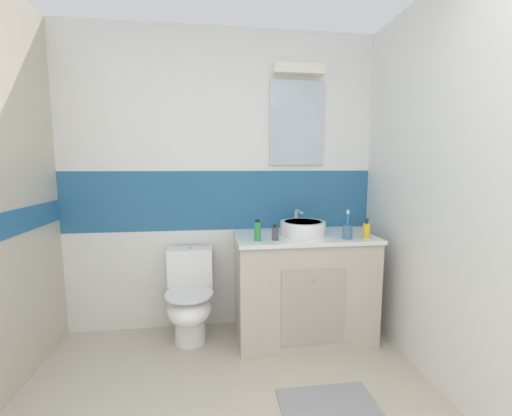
# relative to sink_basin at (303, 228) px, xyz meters

# --- Properties ---
(wall_back_tiled) EXTENTS (3.20, 0.20, 2.50)m
(wall_back_tiled) POSITION_rel_sink_basin_xyz_m (-0.61, 0.35, 0.35)
(wall_back_tiled) COLOR white
(wall_back_tiled) RESTS_ON ground_plane
(wall_right_plain) EXTENTS (0.10, 3.48, 2.50)m
(wall_right_plain) POSITION_rel_sink_basin_xyz_m (0.73, -0.90, 0.34)
(wall_right_plain) COLOR white
(wall_right_plain) RESTS_ON ground_plane
(vanity_cabinet) EXTENTS (1.09, 0.61, 0.85)m
(vanity_cabinet) POSITION_rel_sink_basin_xyz_m (0.01, 0.01, -0.48)
(vanity_cabinet) COLOR beige
(vanity_cabinet) RESTS_ON ground_plane
(sink_basin) EXTENTS (0.36, 0.40, 0.18)m
(sink_basin) POSITION_rel_sink_basin_xyz_m (0.00, 0.00, 0.00)
(sink_basin) COLOR white
(sink_basin) RESTS_ON vanity_cabinet
(toilet) EXTENTS (0.37, 0.50, 0.74)m
(toilet) POSITION_rel_sink_basin_xyz_m (-0.90, 0.05, -0.56)
(toilet) COLOR white
(toilet) RESTS_ON ground_plane
(toothbrush_cup) EXTENTS (0.07, 0.07, 0.22)m
(toothbrush_cup) POSITION_rel_sink_basin_xyz_m (0.29, -0.18, -0.00)
(toothbrush_cup) COLOR #4C7299
(toothbrush_cup) RESTS_ON vanity_cabinet
(soap_dispenser) EXTENTS (0.05, 0.05, 0.15)m
(soap_dispenser) POSITION_rel_sink_basin_xyz_m (0.45, -0.17, -0.00)
(soap_dispenser) COLOR yellow
(soap_dispenser) RESTS_ON vanity_cabinet
(perfume_flask_small) EXTENTS (0.05, 0.03, 0.12)m
(perfume_flask_small) POSITION_rel_sink_basin_xyz_m (-0.25, -0.16, -0.00)
(perfume_flask_small) COLOR #4C4C51
(perfume_flask_small) RESTS_ON vanity_cabinet
(deodorant_spray_can) EXTENTS (0.05, 0.05, 0.16)m
(deodorant_spray_can) POSITION_rel_sink_basin_xyz_m (-0.38, -0.16, 0.02)
(deodorant_spray_can) COLOR green
(deodorant_spray_can) RESTS_ON vanity_cabinet
(bath_mat) EXTENTS (0.57, 0.37, 0.01)m
(bath_mat) POSITION_rel_sink_basin_xyz_m (-0.05, -0.82, -0.90)
(bath_mat) COLOR #99999E
(bath_mat) RESTS_ON ground_plane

